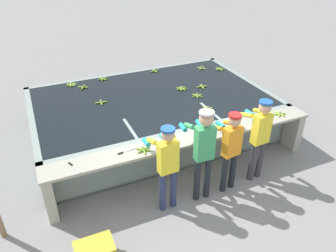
{
  "coord_description": "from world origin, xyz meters",
  "views": [
    {
      "loc": [
        -2.37,
        -4.18,
        4.11
      ],
      "look_at": [
        0.0,
        1.17,
        0.63
      ],
      "focal_mm": 35.0,
      "sensor_mm": 36.0,
      "label": 1
    }
  ],
  "objects": [
    {
      "name": "banana_bunch_floating_8",
      "position": [
        -1.54,
        3.49,
        0.91
      ],
      "size": [
        0.28,
        0.28,
        0.08
      ],
      "color": "#9EC642",
      "rests_on": "wash_tank"
    },
    {
      "name": "banana_bunch_floating_2",
      "position": [
        -1.31,
        3.22,
        0.91
      ],
      "size": [
        0.26,
        0.26,
        0.08
      ],
      "color": "#8CB738",
      "rests_on": "wash_tank"
    },
    {
      "name": "banana_bunch_floating_9",
      "position": [
        -0.75,
        3.54,
        0.91
      ],
      "size": [
        0.28,
        0.26,
        0.08
      ],
      "color": "#75A333",
      "rests_on": "wash_tank"
    },
    {
      "name": "banana_bunch_ledge_0",
      "position": [
        -0.36,
        0.16,
        0.91
      ],
      "size": [
        0.27,
        0.28,
        0.08
      ],
      "color": "#7FAD33",
      "rests_on": "work_ledge"
    },
    {
      "name": "banana_bunch_ledge_2",
      "position": [
        -0.89,
        0.17,
        0.91
      ],
      "size": [
        0.27,
        0.28,
        0.08
      ],
      "color": "#75A333",
      "rests_on": "work_ledge"
    },
    {
      "name": "banana_bunch_floating_7",
      "position": [
        0.65,
        3.51,
        0.91
      ],
      "size": [
        0.28,
        0.28,
        0.08
      ],
      "color": "#7FAD33",
      "rests_on": "wash_tank"
    },
    {
      "name": "banana_bunch_floating_1",
      "position": [
        1.31,
        2.1,
        0.91
      ],
      "size": [
        0.28,
        0.28,
        0.08
      ],
      "color": "#7FAD33",
      "rests_on": "wash_tank"
    },
    {
      "name": "ground_plane",
      "position": [
        0.0,
        0.0,
        0.0
      ],
      "size": [
        80.0,
        80.0,
        0.0
      ],
      "primitive_type": "plane",
      "color": "gray",
      "rests_on": "ground"
    },
    {
      "name": "banana_bunch_floating_3",
      "position": [
        1.89,
        3.19,
        0.91
      ],
      "size": [
        0.25,
        0.25,
        0.08
      ],
      "color": "#9EC642",
      "rests_on": "wash_tank"
    },
    {
      "name": "banana_bunch_floating_6",
      "position": [
        -1.11,
        2.25,
        0.91
      ],
      "size": [
        0.28,
        0.28,
        0.08
      ],
      "color": "#93BC3D",
      "rests_on": "wash_tank"
    },
    {
      "name": "banana_bunch_floating_10",
      "position": [
        0.81,
        2.19,
        0.91
      ],
      "size": [
        0.28,
        0.28,
        0.08
      ],
      "color": "#75A333",
      "rests_on": "wash_tank"
    },
    {
      "name": "knife_1",
      "position": [
        -1.21,
        0.26,
        0.9
      ],
      "size": [
        0.35,
        0.09,
        0.02
      ],
      "color": "silver",
      "rests_on": "work_ledge"
    },
    {
      "name": "worker_0",
      "position": [
        -0.69,
        -0.34,
        0.96
      ],
      "size": [
        0.42,
        0.72,
        1.59
      ],
      "color": "navy",
      "rests_on": "ground"
    },
    {
      "name": "banana_bunch_floating_5",
      "position": [
        0.86,
        1.04,
        0.91
      ],
      "size": [
        0.28,
        0.28,
        0.08
      ],
      "color": "#7FAD33",
      "rests_on": "wash_tank"
    },
    {
      "name": "banana_bunch_floating_0",
      "position": [
        0.96,
        1.7,
        0.91
      ],
      "size": [
        0.28,
        0.27,
        0.08
      ],
      "color": "#75A333",
      "rests_on": "wash_tank"
    },
    {
      "name": "worker_2",
      "position": [
        0.5,
        -0.34,
        0.94
      ],
      "size": [
        0.47,
        0.73,
        1.57
      ],
      "color": "#1E2328",
      "rests_on": "ground"
    },
    {
      "name": "work_ledge",
      "position": [
        0.0,
        0.23,
        0.65
      ],
      "size": [
        5.25,
        0.45,
        0.9
      ],
      "color": "#A8A393",
      "rests_on": "ground"
    },
    {
      "name": "banana_bunch_ledge_1",
      "position": [
        2.08,
        0.25,
        0.91
      ],
      "size": [
        0.28,
        0.28,
        0.08
      ],
      "color": "#93BC3D",
      "rests_on": "work_ledge"
    },
    {
      "name": "knife_0",
      "position": [
        -2.08,
        0.22,
        0.9
      ],
      "size": [
        0.16,
        0.34,
        0.02
      ],
      "color": "silver",
      "rests_on": "work_ledge"
    },
    {
      "name": "worker_1",
      "position": [
        -0.04,
        -0.36,
        1.07
      ],
      "size": [
        0.42,
        0.73,
        1.74
      ],
      "color": "#1E2328",
      "rests_on": "ground"
    },
    {
      "name": "wash_tank",
      "position": [
        -0.0,
        2.12,
        0.44
      ],
      "size": [
        5.25,
        3.35,
        0.9
      ],
      "color": "gray",
      "rests_on": "ground"
    },
    {
      "name": "banana_bunch_floating_4",
      "position": [
        2.32,
        2.93,
        0.91
      ],
      "size": [
        0.28,
        0.27,
        0.08
      ],
      "color": "#8CB738",
      "rests_on": "wash_tank"
    },
    {
      "name": "worker_3",
      "position": [
        1.15,
        -0.29,
        1.0
      ],
      "size": [
        0.45,
        0.73,
        1.65
      ],
      "color": "#38383D",
      "rests_on": "ground"
    }
  ]
}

